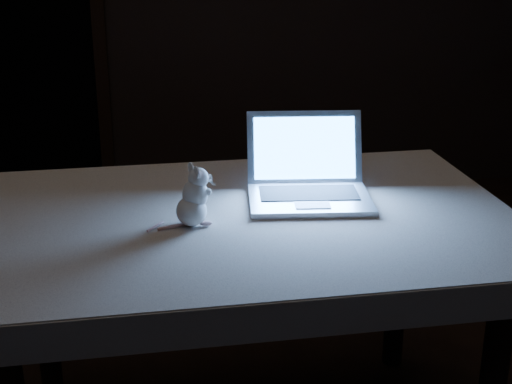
{
  "coord_description": "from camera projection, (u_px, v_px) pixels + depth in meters",
  "views": [
    {
      "loc": [
        -0.15,
        -2.19,
        1.69
      ],
      "look_at": [
        0.08,
        -0.09,
        0.92
      ],
      "focal_mm": 52.0,
      "sensor_mm": 36.0,
      "label": 1
    }
  ],
  "objects": [
    {
      "name": "table",
      "position": [
        244.0,
        337.0,
        2.41
      ],
      "size": [
        1.63,
        1.11,
        0.84
      ],
      "primitive_type": null,
      "rotation": [
        0.0,
        0.0,
        0.07
      ],
      "color": "black",
      "rests_on": "floor"
    },
    {
      "name": "tablecloth",
      "position": [
        239.0,
        228.0,
        2.3
      ],
      "size": [
        1.83,
        1.37,
        0.1
      ],
      "primitive_type": null,
      "rotation": [
        0.0,
        0.0,
        -0.17
      ],
      "color": "beige",
      "rests_on": "table"
    },
    {
      "name": "plush_mouse",
      "position": [
        191.0,
        196.0,
        2.15
      ],
      "size": [
        0.14,
        0.14,
        0.18
      ],
      "primitive_type": null,
      "rotation": [
        0.0,
        0.0,
        -0.04
      ],
      "color": "white",
      "rests_on": "tablecloth"
    },
    {
      "name": "doorway",
      "position": [
        17.0,
        31.0,
        4.5
      ],
      "size": [
        1.06,
        0.36,
        2.13
      ],
      "primitive_type": null,
      "color": "black",
      "rests_on": "back_wall"
    },
    {
      "name": "laptop",
      "position": [
        311.0,
        164.0,
        2.31
      ],
      "size": [
        0.4,
        0.36,
        0.26
      ],
      "primitive_type": null,
      "rotation": [
        0.0,
        0.0,
        -0.06
      ],
      "color": "silver",
      "rests_on": "tablecloth"
    }
  ]
}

